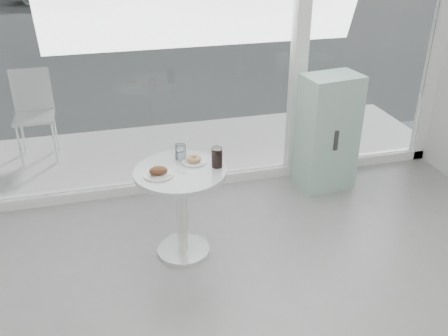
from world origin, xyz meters
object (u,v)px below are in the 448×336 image
object	(u,v)px
mint_cabinet	(327,133)
plate_donut	(194,160)
water_tumbler_a	(180,152)
cola_glass	(217,158)
patio_chair	(34,109)
plate_fritter	(159,172)
main_table	(181,195)
water_tumbler_b	(181,153)

from	to	relation	value
mint_cabinet	plate_donut	bearing A→B (deg)	-164.19
water_tumbler_a	cola_glass	size ratio (longest dim) A/B	0.73
patio_chair	plate_donut	bearing A→B (deg)	-56.54
patio_chair	water_tumbler_a	bearing A→B (deg)	-57.02
mint_cabinet	plate_fritter	size ratio (longest dim) A/B	5.08
main_table	water_tumbler_b	size ratio (longest dim) A/B	6.16
plate_fritter	water_tumbler_b	size ratio (longest dim) A/B	1.86
main_table	water_tumbler_a	world-z (taller)	water_tumbler_a
cola_glass	main_table	bearing A→B (deg)	177.47
cola_glass	water_tumbler_a	bearing A→B (deg)	139.15
main_table	plate_donut	xyz separation A→B (m)	(0.13, 0.10, 0.24)
mint_cabinet	patio_chair	world-z (taller)	mint_cabinet
plate_fritter	water_tumbler_a	xyz separation A→B (m)	(0.20, 0.25, 0.03)
patio_chair	cola_glass	world-z (taller)	patio_chair
plate_donut	water_tumbler_a	distance (m)	0.15
patio_chair	plate_fritter	size ratio (longest dim) A/B	4.23
water_tumbler_b	plate_donut	bearing A→B (deg)	-45.84
water_tumbler_a	cola_glass	distance (m)	0.34
water_tumbler_a	water_tumbler_b	size ratio (longest dim) A/B	0.95
plate_donut	water_tumbler_b	distance (m)	0.13
mint_cabinet	cola_glass	distance (m)	1.55
plate_fritter	main_table	bearing A→B (deg)	13.71
plate_fritter	cola_glass	distance (m)	0.46
main_table	water_tumbler_b	distance (m)	0.34
plate_fritter	cola_glass	world-z (taller)	cola_glass
plate_donut	water_tumbler_b	xyz separation A→B (m)	(-0.08, 0.09, 0.04)
cola_glass	mint_cabinet	bearing A→B (deg)	30.23
plate_donut	cola_glass	world-z (taller)	cola_glass
water_tumbler_a	plate_fritter	bearing A→B (deg)	-129.32
mint_cabinet	patio_chair	xyz separation A→B (m)	(-2.87, 1.40, 0.02)
plate_donut	cola_glass	bearing A→B (deg)	-35.59
water_tumbler_a	cola_glass	xyz separation A→B (m)	(0.26, -0.22, 0.03)
cola_glass	water_tumbler_b	bearing A→B (deg)	140.52
water_tumbler_b	cola_glass	bearing A→B (deg)	-39.48
mint_cabinet	patio_chair	size ratio (longest dim) A/B	1.20
plate_fritter	water_tumbler_b	world-z (taller)	water_tumbler_b
mint_cabinet	water_tumbler_b	size ratio (longest dim) A/B	9.43
plate_donut	water_tumbler_a	world-z (taller)	water_tumbler_a
mint_cabinet	plate_fritter	distance (m)	1.96
plate_fritter	plate_donut	xyz separation A→B (m)	(0.30, 0.14, -0.01)
mint_cabinet	patio_chair	bearing A→B (deg)	145.89
plate_donut	water_tumbler_a	bearing A→B (deg)	131.90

